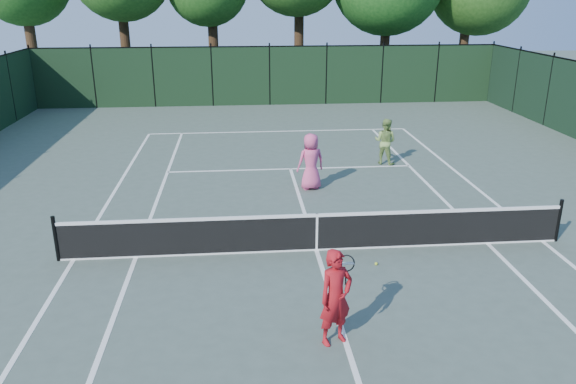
{
  "coord_description": "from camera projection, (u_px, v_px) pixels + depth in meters",
  "views": [
    {
      "loc": [
        -1.72,
        -11.69,
        5.64
      ],
      "look_at": [
        -0.57,
        1.0,
        1.1
      ],
      "focal_mm": 35.0,
      "sensor_mm": 36.0,
      "label": 1
    }
  ],
  "objects": [
    {
      "name": "ground",
      "position": [
        316.0,
        250.0,
        13.01
      ],
      "size": [
        90.0,
        90.0,
        0.0
      ],
      "primitive_type": "plane",
      "color": "#45544A",
      "rests_on": "ground"
    },
    {
      "name": "sideline_doubles_left",
      "position": [
        74.0,
        260.0,
        12.54
      ],
      "size": [
        0.1,
        23.77,
        0.01
      ],
      "primitive_type": "cube",
      "color": "white",
      "rests_on": "ground"
    },
    {
      "name": "sideline_doubles_right",
      "position": [
        543.0,
        241.0,
        13.47
      ],
      "size": [
        0.1,
        23.77,
        0.01
      ],
      "primitive_type": "cube",
      "color": "white",
      "rests_on": "ground"
    },
    {
      "name": "sideline_singles_left",
      "position": [
        136.0,
        257.0,
        12.66
      ],
      "size": [
        0.1,
        23.77,
        0.01
      ],
      "primitive_type": "cube",
      "color": "white",
      "rests_on": "ground"
    },
    {
      "name": "sideline_singles_right",
      "position": [
        488.0,
        243.0,
        13.35
      ],
      "size": [
        0.1,
        23.77,
        0.01
      ],
      "primitive_type": "cube",
      "color": "white",
      "rests_on": "ground"
    },
    {
      "name": "baseline_far",
      "position": [
        278.0,
        131.0,
        24.16
      ],
      "size": [
        10.97,
        0.1,
        0.01
      ],
      "primitive_type": "cube",
      "color": "white",
      "rests_on": "ground"
    },
    {
      "name": "service_line_far",
      "position": [
        290.0,
        169.0,
        19.01
      ],
      "size": [
        8.23,
        0.1,
        0.01
      ],
      "primitive_type": "cube",
      "color": "white",
      "rests_on": "ground"
    },
    {
      "name": "center_service_line",
      "position": [
        316.0,
        250.0,
        13.01
      ],
      "size": [
        0.1,
        12.8,
        0.01
      ],
      "primitive_type": "cube",
      "color": "white",
      "rests_on": "ground"
    },
    {
      "name": "tennis_net",
      "position": [
        317.0,
        231.0,
        12.85
      ],
      "size": [
        11.69,
        0.09,
        1.06
      ],
      "color": "black",
      "rests_on": "ground"
    },
    {
      "name": "fence_far",
      "position": [
        270.0,
        76.0,
        29.39
      ],
      "size": [
        24.0,
        0.05,
        3.0
      ],
      "primitive_type": "cube",
      "color": "black",
      "rests_on": "ground"
    },
    {
      "name": "coach",
      "position": [
        336.0,
        297.0,
        9.33
      ],
      "size": [
        0.78,
        0.87,
        1.71
      ],
      "rotation": [
        0.0,
        0.0,
        0.43
      ],
      "color": "#A7131B",
      "rests_on": "ground"
    },
    {
      "name": "player_pink",
      "position": [
        311.0,
        162.0,
        16.82
      ],
      "size": [
        0.95,
        0.75,
        1.71
      ],
      "rotation": [
        0.0,
        0.0,
        3.41
      ],
      "color": "#DF4E85",
      "rests_on": "ground"
    },
    {
      "name": "player_green",
      "position": [
        385.0,
        141.0,
        19.35
      ],
      "size": [
        0.98,
        0.94,
        1.59
      ],
      "rotation": [
        0.0,
        0.0,
        2.54
      ],
      "color": "#7FA150",
      "rests_on": "ground"
    },
    {
      "name": "loose_ball_midcourt",
      "position": [
        376.0,
        264.0,
        12.29
      ],
      "size": [
        0.07,
        0.07,
        0.07
      ],
      "primitive_type": "sphere",
      "color": "#B4CC29",
      "rests_on": "ground"
    }
  ]
}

